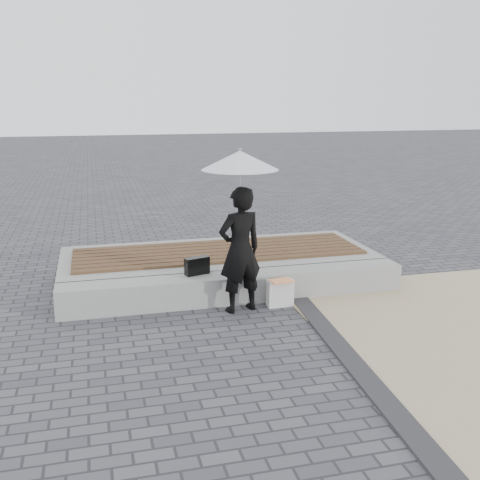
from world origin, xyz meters
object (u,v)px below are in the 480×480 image
parasol (240,160)px  seating_ledge (237,287)px  canvas_tote (280,293)px  handbag (197,266)px  woman (240,250)px

parasol → seating_ledge: bearing=82.1°
seating_ledge → canvas_tote: seating_ledge is taller
seating_ledge → parasol: (-0.06, -0.41, 1.86)m
seating_ledge → canvas_tote: (0.53, -0.38, -0.01)m
parasol → handbag: bearing=133.2°
seating_ledge → handbag: 0.65m
woman → parasol: size_ratio=1.34×
woman → canvas_tote: bearing=167.8°
parasol → canvas_tote: parasol is taller
woman → canvas_tote: size_ratio=4.49×
seating_ledge → handbag: size_ratio=14.14×
handbag → canvas_tote: (1.08, -0.50, -0.33)m
seating_ledge → woman: (-0.06, -0.41, 0.66)m
woman → parasol: parasol is taller
handbag → seating_ledge: bearing=-29.6°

